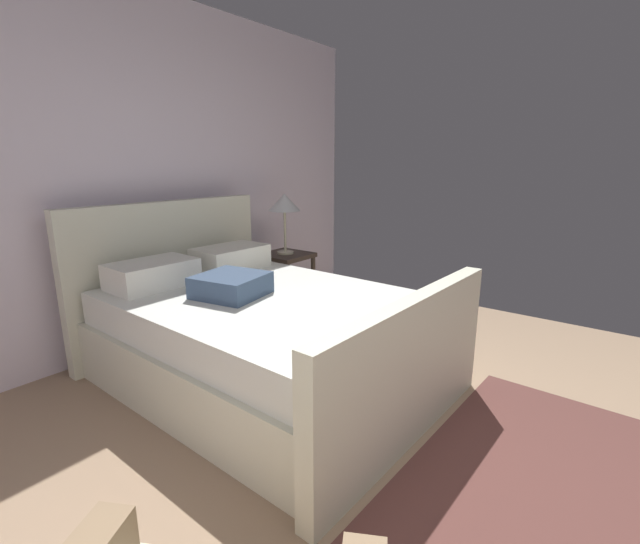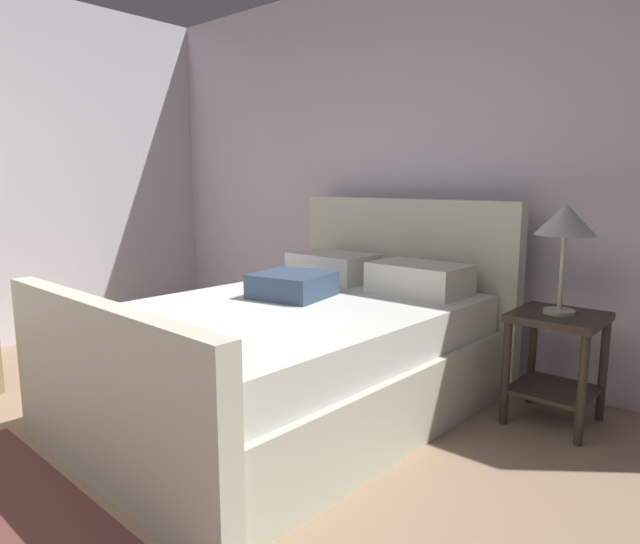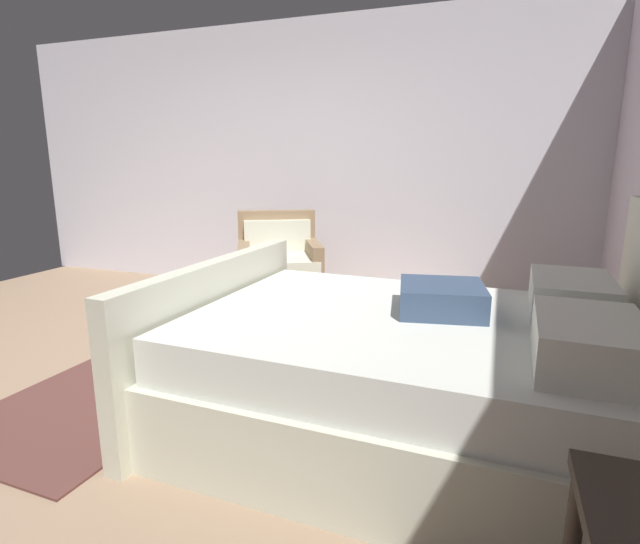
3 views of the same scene
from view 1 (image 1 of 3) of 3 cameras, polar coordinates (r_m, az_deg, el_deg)
name	(u,v)px [view 1 (image 1 of 3)]	position (r m, az deg, el deg)	size (l,w,h in m)	color
ground_plane	(566,509)	(2.45, 29.08, -25.14)	(5.06, 6.22, 0.02)	#9D7F63
wall_back	(136,175)	(3.83, -22.62, 11.46)	(5.18, 0.12, 2.72)	silver
bed	(259,332)	(3.04, -7.84, -7.62)	(1.73, 2.29, 1.17)	beige
nightstand_right	(286,273)	(4.33, -4.43, -0.16)	(0.44, 0.44, 0.60)	#362B23
table_lamp_right	(284,204)	(4.22, -4.60, 8.68)	(0.30, 0.30, 0.57)	#B7B293
area_rug	(528,486)	(2.48, 25.26, -23.69)	(1.95, 1.03, 0.01)	brown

